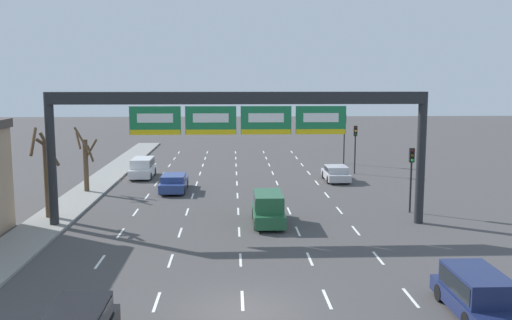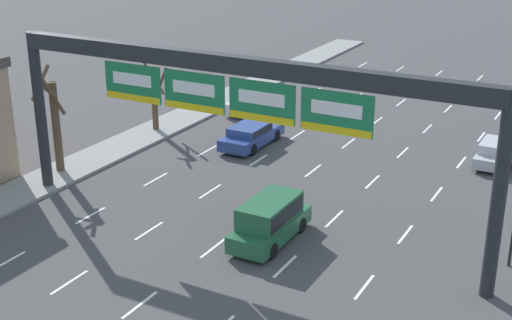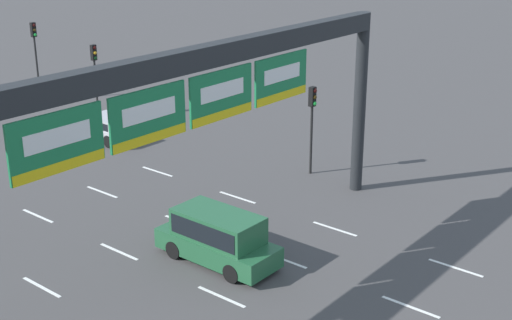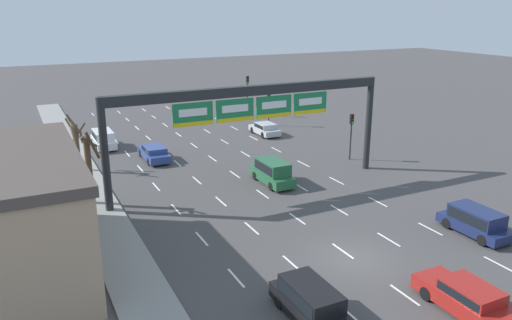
% 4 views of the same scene
% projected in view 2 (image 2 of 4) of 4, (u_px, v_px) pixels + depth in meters
% --- Properties ---
extents(lane_dashes, '(13.32, 67.00, 0.01)m').
position_uv_depth(lane_dashes, '(243.00, 225.00, 31.53)').
color(lane_dashes, white).
rests_on(lane_dashes, ground_plane).
extents(sign_gantry, '(21.93, 0.70, 7.78)m').
position_uv_depth(sign_gantry, '(231.00, 92.00, 28.57)').
color(sign_gantry, '#232628').
rests_on(sign_gantry, ground_plane).
extents(car_blue, '(1.88, 4.84, 1.31)m').
position_uv_depth(car_blue, '(251.00, 134.00, 41.22)').
color(car_blue, navy).
rests_on(car_blue, ground_plane).
extents(suv_white, '(1.85, 4.47, 1.71)m').
position_uv_depth(suv_white, '(253.00, 98.00, 47.74)').
color(suv_white, silver).
rests_on(suv_white, ground_plane).
extents(car_silver, '(1.87, 4.24, 1.30)m').
position_uv_depth(car_silver, '(498.00, 152.00, 38.43)').
color(car_silver, '#B7B7BC').
rests_on(car_silver, ground_plane).
extents(suv_green, '(1.80, 4.55, 1.87)m').
position_uv_depth(suv_green, '(270.00, 218.00, 29.74)').
color(suv_green, '#235B38').
rests_on(suv_green, ground_plane).
extents(tree_bare_closest, '(1.74, 1.58, 5.45)m').
position_uv_depth(tree_bare_closest, '(54.00, 120.00, 36.39)').
color(tree_bare_closest, brown).
rests_on(tree_bare_closest, sidewalk_left).
extents(tree_bare_second, '(1.65, 1.65, 4.87)m').
position_uv_depth(tree_bare_second, '(154.00, 92.00, 43.12)').
color(tree_bare_second, brown).
rests_on(tree_bare_second, sidewalk_left).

